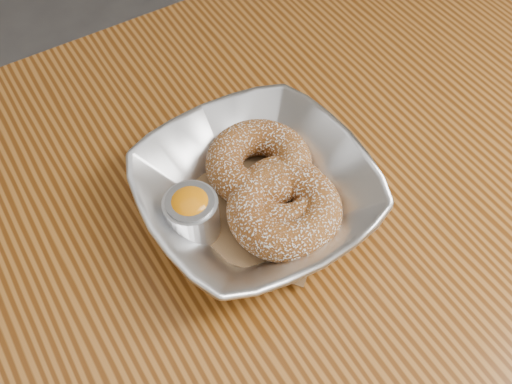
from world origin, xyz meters
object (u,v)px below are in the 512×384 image
donut_back (259,163)px  donut_extra (284,195)px  ramekin (192,213)px  table (238,319)px  donut_front (284,210)px  serving_bowl (256,193)px

donut_back → donut_extra: bearing=-89.1°
donut_back → donut_extra: donut_back is taller
donut_back → ramekin: 0.09m
table → donut_front: (0.07, 0.02, 0.13)m
donut_extra → ramekin: size_ratio=1.74×
table → serving_bowl: (0.06, 0.05, 0.13)m
table → donut_front: bearing=18.1°
donut_front → ramekin: ramekin is taller
table → donut_extra: 0.15m
table → donut_back: 0.17m
ramekin → donut_back: bearing=14.4°
ramekin → table: bearing=-79.9°
donut_extra → ramekin: (-0.09, 0.02, 0.01)m
serving_bowl → donut_extra: serving_bowl is taller
donut_extra → donut_back: bearing=90.9°
table → ramekin: 0.15m
donut_back → donut_front: donut_front is taller
donut_back → donut_extra: (0.00, -0.05, -0.00)m
donut_back → ramekin: size_ratio=2.04×
donut_extra → ramekin: 0.09m
table → donut_back: (0.08, 0.08, 0.13)m
donut_front → ramekin: bearing=153.6°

